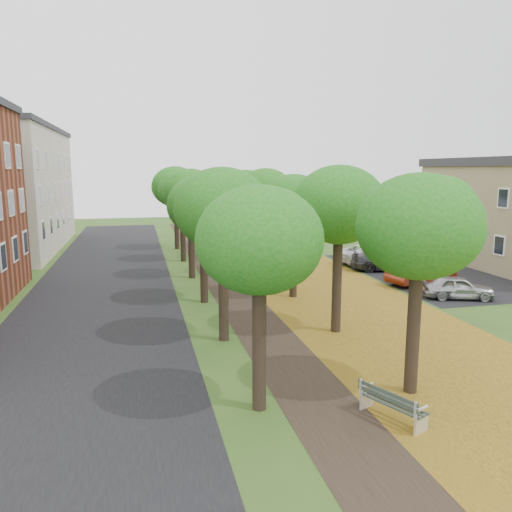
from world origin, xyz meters
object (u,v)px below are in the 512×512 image
bench (391,404)px  car_red (421,271)px  car_grey (388,260)px  car_white (371,254)px  car_silver (458,287)px

bench → car_red: bearing=-58.6°
car_red → car_grey: size_ratio=0.93×
car_white → car_red: bearing=171.8°
car_grey → car_white: (0.00, 2.48, -0.00)m
car_silver → car_red: size_ratio=0.79×
car_silver → car_white: bearing=19.0°
car_red → bench: bearing=129.6°
car_red → car_white: size_ratio=0.89×
bench → car_silver: size_ratio=0.56×
bench → car_silver: car_silver is taller
bench → car_white: 23.45m
car_grey → car_white: car_grey is taller
car_silver → car_grey: size_ratio=0.73×
bench → car_white: (9.86, 21.27, 0.23)m
car_silver → car_white: (0.00, 10.19, 0.10)m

